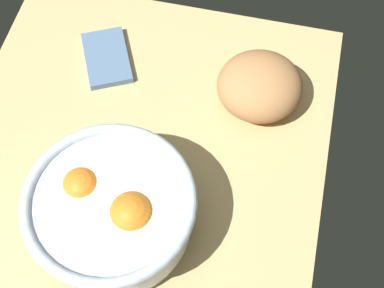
% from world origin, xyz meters
% --- Properties ---
extents(ground_plane, '(0.82, 0.56, 0.03)m').
position_xyz_m(ground_plane, '(0.00, 0.00, -0.01)').
color(ground_plane, tan).
extents(fruit_bowl, '(0.23, 0.23, 0.11)m').
position_xyz_m(fruit_bowl, '(0.02, 0.00, 0.06)').
color(fruit_bowl, silver).
rests_on(fruit_bowl, ground).
extents(bread_loaf, '(0.16, 0.16, 0.08)m').
position_xyz_m(bread_loaf, '(-0.24, 0.16, 0.04)').
color(bread_loaf, '#BA804E').
rests_on(bread_loaf, ground).
extents(napkin_folded, '(0.13, 0.11, 0.01)m').
position_xyz_m(napkin_folded, '(-0.26, -0.10, 0.01)').
color(napkin_folded, slate).
rests_on(napkin_folded, ground).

